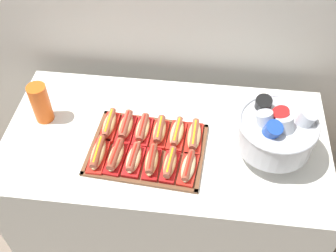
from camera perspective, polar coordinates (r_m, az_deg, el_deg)
The scene contains 17 objects.
ground_plane at distance 2.41m, azimuth -0.26°, elevation -13.47°, with size 10.00×10.00×0.00m, color #7A6B5B.
buffet_table at distance 2.06m, azimuth -0.30°, elevation -8.16°, with size 1.42×0.74×0.76m.
serving_tray at distance 1.73m, azimuth -2.93°, elevation -3.31°, with size 0.50×0.39×0.01m.
hot_dog_0 at distance 1.70m, azimuth -9.78°, elevation -3.87°, with size 0.07×0.18×0.06m.
hot_dog_1 at distance 1.68m, azimuth -7.34°, elevation -4.25°, with size 0.08×0.17×0.06m.
hot_dog_2 at distance 1.66m, azimuth -4.84°, elevation -4.67°, with size 0.08×0.16×0.06m.
hot_dog_3 at distance 1.65m, azimuth -2.31°, elevation -5.00°, with size 0.06×0.16×0.06m.
hot_dog_4 at distance 1.64m, azimuth 0.27°, elevation -5.41°, with size 0.07×0.16×0.06m.
hot_dog_5 at distance 1.63m, azimuth 2.87°, elevation -5.85°, with size 0.08×0.17×0.06m.
hot_dog_6 at distance 1.80m, azimuth -8.25°, elevation 0.17°, with size 0.07×0.17×0.06m.
hot_dog_7 at distance 1.77m, azimuth -5.94°, elevation -0.09°, with size 0.07×0.16×0.06m.
hot_dog_8 at distance 1.76m, azimuth -3.58°, elevation -0.49°, with size 0.07×0.17×0.06m.
hot_dog_9 at distance 1.75m, azimuth -1.19°, elevation -0.75°, with size 0.07×0.16×0.06m.
hot_dog_10 at distance 1.74m, azimuth 1.24°, elevation -1.15°, with size 0.08×0.17×0.06m.
hot_dog_11 at distance 1.73m, azimuth 3.68°, elevation -1.47°, with size 0.07×0.18×0.06m.
punch_bowl at distance 1.66m, azimuth 14.91°, elevation -0.73°, with size 0.32×0.32×0.26m.
cup_stack at distance 1.87m, azimuth -17.45°, elevation 3.09°, with size 0.08×0.08×0.19m.
Camera 1 is at (0.14, -1.14, 2.12)m, focal length 43.41 mm.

